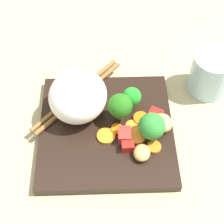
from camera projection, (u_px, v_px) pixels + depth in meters
ground_plane at (106, 136)px, 62.77cm from camera, size 110.00×110.00×2.00cm
square_plate at (106, 130)px, 61.25cm from camera, size 23.98×23.98×1.77cm
rice_mound at (78, 96)px, 59.32cm from camera, size 13.13×13.40×8.29cm
broccoli_floret_0 at (152, 127)px, 56.97cm from camera, size 4.54×4.54×5.45cm
broccoli_floret_1 at (120, 106)px, 58.53cm from camera, size 4.25×4.25×6.13cm
broccoli_floret_2 at (132, 97)px, 61.12cm from camera, size 3.37×3.37×4.55cm
carrot_slice_0 at (133, 126)px, 60.38cm from camera, size 3.02×3.02×0.48cm
carrot_slice_1 at (141, 119)px, 61.15cm from camera, size 3.51×3.51×0.74cm
carrot_slice_2 at (117, 129)px, 59.89cm from camera, size 2.27×2.27×0.66cm
carrot_slice_3 at (154, 147)px, 57.85cm from camera, size 3.23×3.23×0.54cm
carrot_slice_4 at (108, 136)px, 59.23cm from camera, size 4.45×4.45×0.42cm
carrot_slice_5 at (137, 136)px, 59.11cm from camera, size 3.95×3.95×0.50cm
pepper_chunk_0 at (154, 117)px, 60.69cm from camera, size 3.36×3.62×1.86cm
pepper_chunk_1 at (128, 146)px, 57.25cm from camera, size 2.17×1.67×1.69cm
pepper_chunk_3 at (125, 135)px, 58.34cm from camera, size 2.15×2.65×2.01cm
chicken_piece_0 at (142, 153)px, 56.48cm from camera, size 3.33×3.64×1.80cm
chicken_piece_2 at (162, 124)px, 59.33cm from camera, size 4.54×4.71×2.64cm
chopstick_pair at (78, 95)px, 64.22cm from camera, size 15.85×17.84×0.86cm
drinking_glass at (211, 73)px, 64.85cm from camera, size 7.83×7.83×8.25cm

